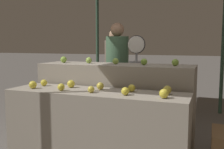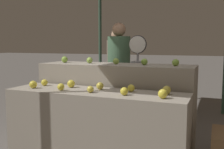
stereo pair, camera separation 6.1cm
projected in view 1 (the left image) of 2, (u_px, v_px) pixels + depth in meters
name	position (u px, v px, depth m)	size (l,w,h in m)	color
display_counter_front	(96.00, 130.00, 2.85)	(1.97, 0.55, 0.87)	gray
display_counter_back	(115.00, 107.00, 3.39)	(1.97, 0.55, 1.12)	gray
apple_front_0	(33.00, 85.00, 2.96)	(0.09, 0.09, 0.09)	gold
apple_front_1	(61.00, 87.00, 2.83)	(0.08, 0.08, 0.08)	gold
apple_front_2	(91.00, 89.00, 2.71)	(0.07, 0.07, 0.07)	gold
apple_front_3	(125.00, 91.00, 2.58)	(0.08, 0.08, 0.08)	gold
apple_front_4	(164.00, 94.00, 2.43)	(0.09, 0.09, 0.09)	gold
apple_front_5	(44.00, 83.00, 3.15)	(0.08, 0.08, 0.08)	gold
apple_front_6	(71.00, 84.00, 3.02)	(0.09, 0.09, 0.09)	gold
apple_front_7	(100.00, 86.00, 2.90)	(0.08, 0.08, 0.08)	gold
apple_front_8	(132.00, 88.00, 2.77)	(0.08, 0.08, 0.08)	gold
apple_front_9	(167.00, 90.00, 2.64)	(0.09, 0.09, 0.09)	gold
apple_back_0	(64.00, 60.00, 3.58)	(0.09, 0.09, 0.09)	#84AD3D
apple_back_1	(89.00, 60.00, 3.47)	(0.08, 0.08, 0.08)	#8EB247
apple_back_2	(116.00, 61.00, 3.31)	(0.08, 0.08, 0.08)	#8EB247
apple_back_3	(144.00, 62.00, 3.18)	(0.08, 0.08, 0.08)	#7AA338
apple_back_4	(175.00, 62.00, 3.05)	(0.08, 0.08, 0.08)	#84AD3D
produce_scale	(136.00, 63.00, 3.95)	(0.27, 0.20, 1.50)	#99999E
person_vendor_at_scale	(117.00, 67.00, 4.43)	(0.45, 0.45, 1.72)	#2D2D38
person_customer_left	(115.00, 66.00, 5.03)	(0.49, 0.49, 1.66)	#2D2D38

